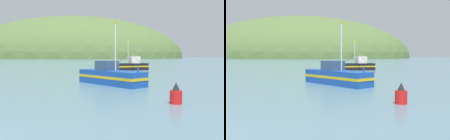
% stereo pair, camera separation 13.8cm
% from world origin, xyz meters
% --- Properties ---
extents(hill_far_right, '(183.24, 146.59, 69.20)m').
position_xyz_m(hill_far_right, '(-51.04, 209.91, 0.00)').
color(hill_far_right, '#516B38').
rests_on(hill_far_right, ground).
extents(fishing_boat_black, '(7.33, 9.88, 5.63)m').
position_xyz_m(fishing_boat_black, '(4.98, 41.44, 0.86)').
color(fishing_boat_black, black).
rests_on(fishing_boat_black, ground).
extents(fishing_boat_blue, '(7.31, 6.92, 6.09)m').
position_xyz_m(fishing_boat_blue, '(4.00, 18.02, 0.82)').
color(fishing_boat_blue, '#19479E').
rests_on(fishing_boat_blue, ground).
extents(channel_buoy, '(0.73, 0.73, 1.30)m').
position_xyz_m(channel_buoy, '(9.09, 8.59, 0.52)').
color(channel_buoy, red).
rests_on(channel_buoy, ground).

